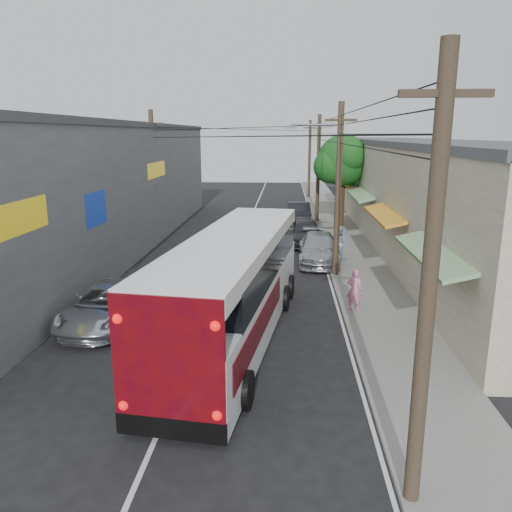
{
  "coord_description": "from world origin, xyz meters",
  "views": [
    {
      "loc": [
        2.83,
        -10.0,
        6.61
      ],
      "look_at": [
        1.67,
        9.24,
        1.88
      ],
      "focal_mm": 35.0,
      "sensor_mm": 36.0,
      "label": 1
    }
  ],
  "objects": [
    {
      "name": "street_tree",
      "position": [
        6.87,
        26.02,
        4.67
      ],
      "size": [
        4.4,
        4.0,
        6.6
      ],
      "color": "#3F2B19",
      "rests_on": "ground"
    },
    {
      "name": "pedestrian_near",
      "position": [
        5.44,
        8.03,
        0.92
      ],
      "size": [
        0.69,
        0.58,
        1.6
      ],
      "primitive_type": "imported",
      "rotation": [
        0.0,
        0.0,
        2.74
      ],
      "color": "pink",
      "rests_on": "sidewalk"
    },
    {
      "name": "coach_bus",
      "position": [
        1.21,
        5.45,
        1.81
      ],
      "size": [
        4.05,
        12.32,
        3.49
      ],
      "rotation": [
        0.0,
        0.0,
        -0.13
      ],
      "color": "white",
      "rests_on": "ground"
    },
    {
      "name": "ground",
      "position": [
        0.0,
        0.0,
        0.0
      ],
      "size": [
        120.0,
        120.0,
        0.0
      ],
      "primitive_type": "plane",
      "color": "black",
      "rests_on": "ground"
    },
    {
      "name": "building_right",
      "position": [
        10.99,
        22.0,
        3.15
      ],
      "size": [
        7.09,
        40.0,
        6.25
      ],
      "color": "beige",
      "rests_on": "ground"
    },
    {
      "name": "parked_car_far",
      "position": [
        3.8,
        27.33,
        0.78
      ],
      "size": [
        1.75,
        4.8,
        1.57
      ],
      "primitive_type": "imported",
      "rotation": [
        0.0,
        0.0,
        0.02
      ],
      "color": "black",
      "rests_on": "ground"
    },
    {
      "name": "parked_suv",
      "position": [
        4.6,
        15.71,
        0.74
      ],
      "size": [
        2.28,
        5.2,
        1.49
      ],
      "primitive_type": "imported",
      "rotation": [
        0.0,
        0.0,
        -0.04
      ],
      "color": "#A6A6AE",
      "rests_on": "ground"
    },
    {
      "name": "parked_car_mid",
      "position": [
        4.05,
        20.0,
        0.79
      ],
      "size": [
        1.97,
        4.66,
        1.57
      ],
      "primitive_type": "imported",
      "rotation": [
        0.0,
        0.0,
        -0.03
      ],
      "color": "#28292E",
      "rests_on": "ground"
    },
    {
      "name": "utility_poles",
      "position": [
        3.13,
        20.33,
        4.13
      ],
      "size": [
        11.8,
        45.28,
        8.0
      ],
      "color": "#473828",
      "rests_on": "ground"
    },
    {
      "name": "jeepney",
      "position": [
        -3.41,
        6.39,
        0.7
      ],
      "size": [
        2.65,
        5.21,
        1.41
      ],
      "primitive_type": "imported",
      "rotation": [
        0.0,
        0.0,
        -0.06
      ],
      "color": "silver",
      "rests_on": "ground"
    },
    {
      "name": "building_left",
      "position": [
        -8.5,
        18.0,
        3.65
      ],
      "size": [
        7.2,
        36.0,
        7.25
      ],
      "color": "gray",
      "rests_on": "ground"
    },
    {
      "name": "sidewalk",
      "position": [
        6.5,
        20.0,
        0.06
      ],
      "size": [
        3.0,
        80.0,
        0.12
      ],
      "primitive_type": "cube",
      "color": "slate",
      "rests_on": "ground"
    },
    {
      "name": "pedestrian_far",
      "position": [
        5.63,
        15.92,
        1.01
      ],
      "size": [
        1.06,
        0.96,
        1.79
      ],
      "primitive_type": "imported",
      "rotation": [
        0.0,
        0.0,
        2.74
      ],
      "color": "#8FB0D1",
      "rests_on": "sidewalk"
    }
  ]
}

